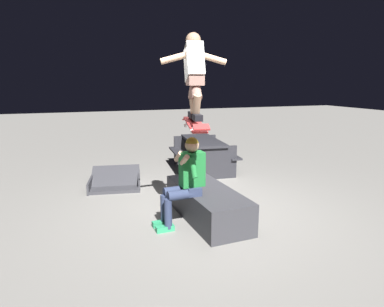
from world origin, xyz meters
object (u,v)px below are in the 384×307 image
skateboard (195,125)px  picnic_table_back (203,150)px  person_sitting_on_ledge (185,178)px  skater_airborne (194,72)px  ledge_box_main (207,203)px  kicker_ramp (116,183)px

skateboard → picnic_table_back: size_ratio=0.57×
person_sitting_on_ledge → skater_airborne: bearing=-143.0°
picnic_table_back → person_sitting_on_ledge: bearing=154.2°
ledge_box_main → picnic_table_back: (2.65, -0.96, 0.26)m
person_sitting_on_ledge → picnic_table_back: bearing=-25.8°
skater_airborne → kicker_ramp: 3.27m
person_sitting_on_ledge → kicker_ramp: person_sitting_on_ledge is taller
skateboard → person_sitting_on_ledge: bearing=24.8°
skater_airborne → kicker_ramp: (2.34, 0.85, -2.13)m
person_sitting_on_ledge → skateboard: 0.81m
ledge_box_main → skateboard: (-0.33, 0.32, 1.27)m
skateboard → picnic_table_back: (2.98, -1.27, -1.01)m
ledge_box_main → kicker_ramp: bearing=29.3°
skateboard → picnic_table_back: bearing=-23.1°
picnic_table_back → kicker_ramp: bearing=105.4°
skateboard → skater_airborne: 0.69m
kicker_ramp → picnic_table_back: (0.59, -2.12, 0.43)m
person_sitting_on_ledge → skater_airborne: 1.48m
ledge_box_main → picnic_table_back: picnic_table_back is taller
skater_airborne → picnic_table_back: skater_airborne is taller
skateboard → ledge_box_main: bearing=-43.6°
skateboard → skater_airborne: size_ratio=0.93×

